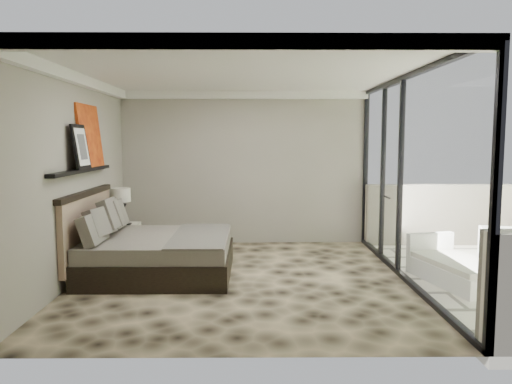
{
  "coord_description": "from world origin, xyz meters",
  "views": [
    {
      "loc": [
        0.14,
        -6.73,
        1.91
      ],
      "look_at": [
        0.2,
        0.4,
        1.17
      ],
      "focal_mm": 35.0,
      "sensor_mm": 36.0,
      "label": 1
    }
  ],
  "objects_px": {
    "bed": "(152,251)",
    "lounger": "(456,270)",
    "ottoman": "(500,245)",
    "nightstand": "(124,240)",
    "table_lamp": "(121,201)"
  },
  "relations": [
    {
      "from": "nightstand",
      "to": "lounger",
      "type": "height_order",
      "value": "lounger"
    },
    {
      "from": "nightstand",
      "to": "lounger",
      "type": "xyz_separation_m",
      "value": [
        4.9,
        -1.72,
        -0.06
      ]
    },
    {
      "from": "bed",
      "to": "nightstand",
      "type": "height_order",
      "value": "bed"
    },
    {
      "from": "bed",
      "to": "lounger",
      "type": "distance_m",
      "value": 4.21
    },
    {
      "from": "table_lamp",
      "to": "lounger",
      "type": "height_order",
      "value": "table_lamp"
    },
    {
      "from": "bed",
      "to": "ottoman",
      "type": "xyz_separation_m",
      "value": [
        5.34,
        0.71,
        -0.07
      ]
    },
    {
      "from": "ottoman",
      "to": "bed",
      "type": "bearing_deg",
      "value": -172.47
    },
    {
      "from": "table_lamp",
      "to": "lounger",
      "type": "relative_size",
      "value": 0.38
    },
    {
      "from": "bed",
      "to": "lounger",
      "type": "xyz_separation_m",
      "value": [
        4.18,
        -0.46,
        -0.16
      ]
    },
    {
      "from": "nightstand",
      "to": "table_lamp",
      "type": "height_order",
      "value": "table_lamp"
    },
    {
      "from": "bed",
      "to": "ottoman",
      "type": "bearing_deg",
      "value": 7.53
    },
    {
      "from": "nightstand",
      "to": "ottoman",
      "type": "height_order",
      "value": "ottoman"
    },
    {
      "from": "nightstand",
      "to": "table_lamp",
      "type": "relative_size",
      "value": 0.79
    },
    {
      "from": "table_lamp",
      "to": "nightstand",
      "type": "bearing_deg",
      "value": 24.53
    },
    {
      "from": "bed",
      "to": "table_lamp",
      "type": "height_order",
      "value": "bed"
    }
  ]
}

